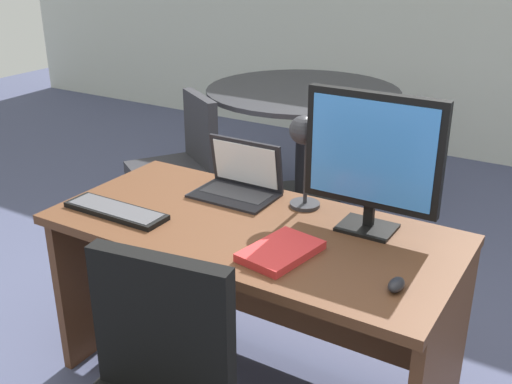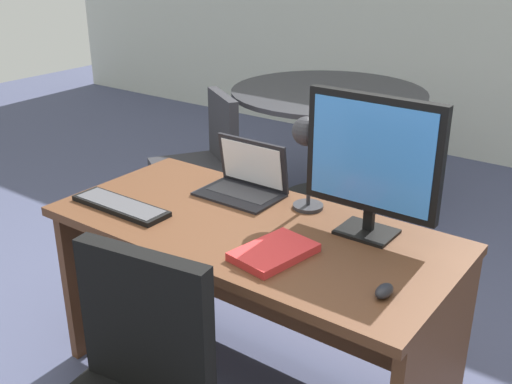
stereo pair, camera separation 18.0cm
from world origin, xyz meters
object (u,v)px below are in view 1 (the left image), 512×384
at_px(monitor, 373,155).
at_px(keyboard, 116,211).
at_px(mouse, 396,285).
at_px(book, 281,251).
at_px(laptop, 241,177).
at_px(desk_lamp, 304,142).
at_px(meeting_table, 302,117).
at_px(desk, 257,272).
at_px(meeting_chair_near, 179,177).

distance_m(monitor, keyboard, 1.00).
height_order(mouse, book, mouse).
distance_m(laptop, desk_lamp, 0.36).
distance_m(keyboard, meeting_table, 2.03).
xyz_separation_m(keyboard, book, (0.71, 0.04, 0.00)).
distance_m(desk, meeting_chair_near, 1.61).
bearing_deg(laptop, monitor, -5.39).
bearing_deg(monitor, laptop, 174.61).
height_order(keyboard, mouse, mouse).
xyz_separation_m(laptop, meeting_chair_near, (-1.01, 0.84, -0.49)).
distance_m(desk_lamp, meeting_chair_near, 1.70).
relative_size(keyboard, desk_lamp, 1.15).
bearing_deg(meeting_chair_near, desk_lamp, -33.17).
distance_m(mouse, meeting_table, 2.40).
xyz_separation_m(laptop, book, (0.41, -0.39, -0.05)).
bearing_deg(desk_lamp, book, -73.04).
xyz_separation_m(keyboard, desk_lamp, (0.59, 0.41, 0.26)).
distance_m(keyboard, meeting_chair_near, 1.51).
relative_size(laptop, keyboard, 0.78).
height_order(laptop, meeting_chair_near, laptop).
bearing_deg(mouse, desk_lamp, 143.38).
relative_size(monitor, mouse, 6.20).
height_order(laptop, meeting_table, laptop).
height_order(book, meeting_chair_near, meeting_chair_near).
relative_size(laptop, meeting_chair_near, 0.40).
bearing_deg(keyboard, desk_lamp, 34.97).
bearing_deg(book, desk, 137.28).
xyz_separation_m(desk, book, (0.21, -0.19, 0.24)).
xyz_separation_m(desk, monitor, (0.38, 0.14, 0.51)).
relative_size(laptop, book, 1.12).
height_order(desk, desk_lamp, desk_lamp).
xyz_separation_m(desk, desk_lamp, (0.09, 0.19, 0.50)).
bearing_deg(keyboard, book, 3.11).
bearing_deg(desk_lamp, monitor, -8.09).
distance_m(meeting_table, meeting_chair_near, 0.93).
distance_m(desk, mouse, 0.69).
relative_size(desk, desk_lamp, 4.04).
relative_size(desk, keyboard, 3.51).
bearing_deg(meeting_chair_near, desk, -40.58).
xyz_separation_m(laptop, meeting_table, (-0.53, 1.58, -0.20)).
height_order(laptop, desk_lamp, desk_lamp).
bearing_deg(keyboard, desk, 24.62).
xyz_separation_m(desk_lamp, meeting_chair_near, (-1.30, 0.85, -0.69)).
bearing_deg(desk, book, -42.72).
relative_size(desk_lamp, book, 1.25).
bearing_deg(desk, meeting_chair_near, 139.42).
height_order(keyboard, desk_lamp, desk_lamp).
distance_m(monitor, mouse, 0.49).
distance_m(book, meeting_chair_near, 1.92).
height_order(desk, keyboard, keyboard).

